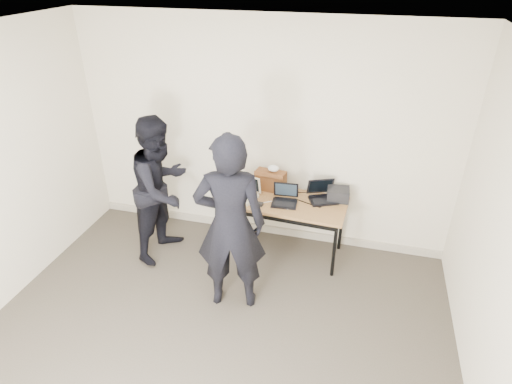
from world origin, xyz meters
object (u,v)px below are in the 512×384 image
(laptop_beige, at_px, (244,193))
(person_observer, at_px, (162,188))
(person_typist, at_px, (230,225))
(equipment_box, at_px, (338,194))
(leather_satchel, at_px, (271,180))
(laptop_right, at_px, (322,195))
(laptop_center, at_px, (285,198))
(desk, at_px, (281,205))

(laptop_beige, xyz_separation_m, person_observer, (-0.90, -0.29, 0.10))
(person_typist, bearing_deg, equipment_box, -141.64)
(leather_satchel, distance_m, person_observer, 1.28)
(laptop_beige, distance_m, laptop_right, 0.90)
(laptop_right, height_order, leather_satchel, leather_satchel)
(person_observer, bearing_deg, equipment_box, -63.71)
(laptop_beige, relative_size, laptop_center, 1.25)
(desk, xyz_separation_m, person_observer, (-1.33, -0.32, 0.20))
(laptop_center, bearing_deg, equipment_box, 16.22)
(laptop_center, xyz_separation_m, leather_satchel, (-0.23, 0.25, 0.08))
(laptop_right, relative_size, person_observer, 0.23)
(laptop_beige, xyz_separation_m, equipment_box, (1.06, 0.22, 0.02))
(laptop_right, xyz_separation_m, equipment_box, (0.18, 0.04, 0.02))
(equipment_box, bearing_deg, laptop_beige, -168.13)
(leather_satchel, height_order, equipment_box, leather_satchel)
(laptop_center, bearing_deg, person_observer, -172.24)
(laptop_center, distance_m, person_observer, 1.42)
(leather_satchel, bearing_deg, laptop_beige, -127.51)
(desk, relative_size, leather_satchel, 4.05)
(laptop_beige, distance_m, equipment_box, 1.09)
(desk, height_order, person_typist, person_typist)
(equipment_box, relative_size, person_typist, 0.13)
(leather_satchel, distance_m, equipment_box, 0.81)
(laptop_beige, relative_size, leather_satchel, 1.00)
(laptop_center, height_order, laptop_right, laptop_right)
(laptop_right, height_order, equipment_box, laptop_right)
(laptop_right, height_order, person_observer, person_observer)
(desk, relative_size, laptop_beige, 4.05)
(desk, distance_m, laptop_beige, 0.45)
(laptop_beige, bearing_deg, person_typist, -63.33)
(desk, xyz_separation_m, laptop_beige, (-0.43, -0.03, 0.11))
(desk, relative_size, person_typist, 0.81)
(desk, relative_size, laptop_right, 3.82)
(desk, distance_m, person_observer, 1.39)
(laptop_beige, distance_m, laptop_center, 0.48)
(laptop_right, distance_m, equipment_box, 0.18)
(laptop_right, height_order, person_typist, person_typist)
(laptop_right, bearing_deg, person_typist, -147.94)
(equipment_box, bearing_deg, desk, -163.08)
(laptop_center, xyz_separation_m, person_observer, (-1.38, -0.30, 0.09))
(equipment_box, distance_m, person_typist, 1.49)
(laptop_beige, relative_size, person_observer, 0.22)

